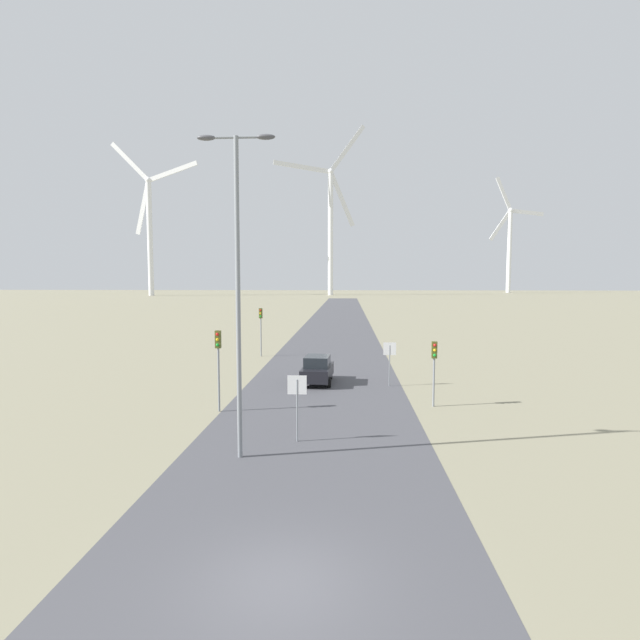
{
  "coord_description": "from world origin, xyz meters",
  "views": [
    {
      "loc": [
        1.48,
        -10.63,
        6.83
      ],
      "look_at": [
        0.0,
        16.58,
        4.6
      ],
      "focal_mm": 28.0,
      "sensor_mm": 36.0,
      "label": 1
    }
  ],
  "objects_px": {
    "traffic_light_post_near_left": "(218,353)",
    "wind_turbine_center": "(510,242)",
    "stop_sign_near": "(297,395)",
    "car_approaching": "(317,369)",
    "traffic_light_post_near_right": "(434,359)",
    "streetlamp": "(238,265)",
    "wind_turbine_far_left": "(150,224)",
    "stop_sign_far": "(390,356)",
    "traffic_light_post_mid_left": "(261,321)",
    "wind_turbine_left": "(331,219)"
  },
  "relations": [
    {
      "from": "stop_sign_near",
      "to": "traffic_light_post_mid_left",
      "type": "distance_m",
      "value": 23.77
    },
    {
      "from": "stop_sign_far",
      "to": "wind_turbine_left",
      "type": "relative_size",
      "value": 0.04
    },
    {
      "from": "streetlamp",
      "to": "car_approaching",
      "type": "height_order",
      "value": "streetlamp"
    },
    {
      "from": "stop_sign_near",
      "to": "stop_sign_far",
      "type": "height_order",
      "value": "stop_sign_near"
    },
    {
      "from": "streetlamp",
      "to": "wind_turbine_left",
      "type": "xyz_separation_m",
      "value": [
        -3.08,
        196.81,
        25.17
      ]
    },
    {
      "from": "streetlamp",
      "to": "wind_turbine_far_left",
      "type": "distance_m",
      "value": 203.11
    },
    {
      "from": "stop_sign_far",
      "to": "traffic_light_post_near_right",
      "type": "height_order",
      "value": "traffic_light_post_near_right"
    },
    {
      "from": "streetlamp",
      "to": "traffic_light_post_near_left",
      "type": "xyz_separation_m",
      "value": [
        -2.51,
        6.51,
        -4.28
      ]
    },
    {
      "from": "traffic_light_post_near_right",
      "to": "traffic_light_post_near_left",
      "type": "bearing_deg",
      "value": -171.78
    },
    {
      "from": "streetlamp",
      "to": "traffic_light_post_near_left",
      "type": "distance_m",
      "value": 8.18
    },
    {
      "from": "stop_sign_far",
      "to": "wind_turbine_left",
      "type": "xyz_separation_m",
      "value": [
        -9.9,
        183.62,
        30.56
      ]
    },
    {
      "from": "wind_turbine_left",
      "to": "wind_turbine_center",
      "type": "height_order",
      "value": "wind_turbine_left"
    },
    {
      "from": "wind_turbine_center",
      "to": "stop_sign_far",
      "type": "bearing_deg",
      "value": -109.21
    },
    {
      "from": "traffic_light_post_near_left",
      "to": "wind_turbine_far_left",
      "type": "xyz_separation_m",
      "value": [
        -75.29,
        179.78,
        26.54
      ]
    },
    {
      "from": "traffic_light_post_near_left",
      "to": "traffic_light_post_near_right",
      "type": "xyz_separation_m",
      "value": [
        11.26,
        1.63,
        -0.49
      ]
    },
    {
      "from": "streetlamp",
      "to": "car_approaching",
      "type": "xyz_separation_m",
      "value": [
        2.16,
        13.82,
        -6.45
      ]
    },
    {
      "from": "streetlamp",
      "to": "wind_turbine_far_left",
      "type": "xyz_separation_m",
      "value": [
        -77.8,
        186.29,
        22.26
      ]
    },
    {
      "from": "streetlamp",
      "to": "wind_turbine_center",
      "type": "relative_size",
      "value": 0.21
    },
    {
      "from": "streetlamp",
      "to": "wind_turbine_far_left",
      "type": "height_order",
      "value": "wind_turbine_far_left"
    },
    {
      "from": "stop_sign_near",
      "to": "wind_turbine_center",
      "type": "height_order",
      "value": "wind_turbine_center"
    },
    {
      "from": "traffic_light_post_near_right",
      "to": "wind_turbine_far_left",
      "type": "xyz_separation_m",
      "value": [
        -86.55,
        178.15,
        27.03
      ]
    },
    {
      "from": "wind_turbine_left",
      "to": "traffic_light_post_near_right",
      "type": "bearing_deg",
      "value": -86.41
    },
    {
      "from": "streetlamp",
      "to": "stop_sign_near",
      "type": "distance_m",
      "value": 6.07
    },
    {
      "from": "traffic_light_post_mid_left",
      "to": "wind_turbine_center",
      "type": "relative_size",
      "value": 0.07
    },
    {
      "from": "traffic_light_post_mid_left",
      "to": "wind_turbine_center",
      "type": "height_order",
      "value": "wind_turbine_center"
    },
    {
      "from": "traffic_light_post_near_left",
      "to": "wind_turbine_center",
      "type": "relative_size",
      "value": 0.07
    },
    {
      "from": "traffic_light_post_near_right",
      "to": "wind_turbine_far_left",
      "type": "bearing_deg",
      "value": 115.91
    },
    {
      "from": "wind_turbine_left",
      "to": "wind_turbine_far_left",
      "type": "bearing_deg",
      "value": -171.98
    },
    {
      "from": "traffic_light_post_near_left",
      "to": "wind_turbine_center",
      "type": "distance_m",
      "value": 250.94
    },
    {
      "from": "stop_sign_near",
      "to": "wind_turbine_left",
      "type": "relative_size",
      "value": 0.04
    },
    {
      "from": "streetlamp",
      "to": "traffic_light_post_near_left",
      "type": "bearing_deg",
      "value": 111.05
    },
    {
      "from": "wind_turbine_far_left",
      "to": "car_approaching",
      "type": "bearing_deg",
      "value": -65.13
    },
    {
      "from": "traffic_light_post_mid_left",
      "to": "wind_turbine_left",
      "type": "xyz_separation_m",
      "value": [
        0.45,
        171.75,
        29.4
      ]
    },
    {
      "from": "wind_turbine_far_left",
      "to": "traffic_light_post_near_right",
      "type": "bearing_deg",
      "value": -64.09
    },
    {
      "from": "streetlamp",
      "to": "stop_sign_near",
      "type": "bearing_deg",
      "value": 44.46
    },
    {
      "from": "stop_sign_far",
      "to": "car_approaching",
      "type": "height_order",
      "value": "stop_sign_far"
    },
    {
      "from": "traffic_light_post_near_right",
      "to": "car_approaching",
      "type": "distance_m",
      "value": 8.87
    },
    {
      "from": "stop_sign_near",
      "to": "traffic_light_post_near_right",
      "type": "distance_m",
      "value": 9.15
    },
    {
      "from": "traffic_light_post_near_right",
      "to": "streetlamp",
      "type": "bearing_deg",
      "value": -137.09
    },
    {
      "from": "traffic_light_post_near_left",
      "to": "wind_turbine_far_left",
      "type": "relative_size",
      "value": 0.07
    },
    {
      "from": "stop_sign_near",
      "to": "car_approaching",
      "type": "height_order",
      "value": "stop_sign_near"
    },
    {
      "from": "stop_sign_near",
      "to": "traffic_light_post_near_left",
      "type": "height_order",
      "value": "traffic_light_post_near_left"
    },
    {
      "from": "stop_sign_near",
      "to": "stop_sign_far",
      "type": "distance_m",
      "value": 12.2
    },
    {
      "from": "traffic_light_post_near_right",
      "to": "wind_turbine_center",
      "type": "xyz_separation_m",
      "value": [
        77.2,
        232.12,
        23.02
      ]
    },
    {
      "from": "traffic_light_post_near_right",
      "to": "wind_turbine_far_left",
      "type": "height_order",
      "value": "wind_turbine_far_left"
    },
    {
      "from": "traffic_light_post_near_right",
      "to": "traffic_light_post_mid_left",
      "type": "relative_size",
      "value": 0.82
    },
    {
      "from": "wind_turbine_far_left",
      "to": "stop_sign_near",
      "type": "bearing_deg",
      "value": -66.59
    },
    {
      "from": "car_approaching",
      "to": "streetlamp",
      "type": "bearing_deg",
      "value": -98.88
    },
    {
      "from": "car_approaching",
      "to": "stop_sign_near",
      "type": "bearing_deg",
      "value": -90.7
    },
    {
      "from": "stop_sign_near",
      "to": "car_approaching",
      "type": "distance_m",
      "value": 11.89
    }
  ]
}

